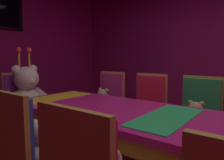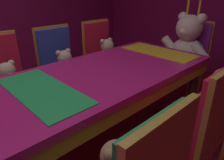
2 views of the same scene
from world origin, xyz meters
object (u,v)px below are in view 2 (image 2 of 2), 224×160
banquet_table (44,102)px  chair_left_4 (100,52)px  chair_left_3 (58,62)px  throne_chair (192,51)px  teddy_left_4 (108,54)px  chair_left_2 (3,75)px  teddy_left_2 (9,81)px  teddy_right_4 (219,88)px  chair_right_3 (201,126)px  teddy_left_3 (66,66)px  king_teddy_bear (187,43)px

banquet_table → chair_left_4: size_ratio=3.12×
chair_left_3 → throne_chair: 1.70m
teddy_left_4 → chair_left_2: bearing=-98.2°
teddy_left_2 → chair_left_3: chair_left_3 is taller
chair_left_4 → teddy_right_4: size_ratio=3.00×
teddy_left_2 → banquet_table: bearing=-0.9°
chair_left_2 → chair_left_4: (0.02, 1.19, 0.00)m
chair_right_3 → throne_chair: (-0.81, 1.49, 0.00)m
teddy_left_3 → teddy_left_4: 0.61m
chair_left_2 → throne_chair: bearing=68.0°
teddy_left_4 → teddy_right_4: bearing=0.5°
teddy_right_4 → king_teddy_bear: size_ratio=0.38×
chair_right_3 → chair_left_2: bearing=19.2°
throne_chair → teddy_left_3: bearing=-24.0°
banquet_table → king_teddy_bear: bearing=90.0°
chair_left_3 → throne_chair: (0.81, 1.49, 0.00)m
chair_left_2 → king_teddy_bear: 2.08m
banquet_table → chair_right_3: chair_right_3 is taller
king_teddy_bear → chair_right_3: bearing=31.4°
teddy_left_2 → throne_chair: size_ratio=0.33×
banquet_table → teddy_left_4: 1.37m
teddy_left_2 → king_teddy_bear: king_teddy_bear is taller
chair_left_2 → teddy_right_4: (1.52, 1.20, -0.01)m
banquet_table → chair_right_3: 1.00m
teddy_left_2 → chair_left_3: bearing=101.5°
teddy_left_3 → chair_left_4: (-0.15, 0.61, 0.01)m
banquet_table → chair_left_3: (-0.81, 0.59, -0.06)m
king_teddy_bear → teddy_left_2: bearing=-20.0°
teddy_left_3 → chair_right_3: 1.48m
teddy_left_3 → teddy_left_2: bearing=-92.8°
chair_left_3 → teddy_left_4: bearing=76.9°
chair_left_4 → teddy_right_4: chair_left_4 is taller
teddy_left_2 → teddy_left_3: bearing=87.2°
throne_chair → chair_left_4: bearing=-42.8°
chair_left_3 → king_teddy_bear: (0.81, 1.33, 0.14)m
chair_right_3 → king_teddy_bear: size_ratio=1.15×
banquet_table → teddy_left_2: teddy_left_2 is taller
teddy_left_3 → teddy_right_4: bearing=24.9°
teddy_left_2 → throne_chair: throne_chair is taller
banquet_table → chair_left_2: chair_left_2 is taller
chair_left_4 → teddy_right_4: bearing=0.4°
chair_left_2 → teddy_left_4: size_ratio=2.81×
teddy_left_3 → king_teddy_bear: 1.49m
teddy_right_4 → throne_chair: throne_chair is taller
chair_right_3 → king_teddy_bear: king_teddy_bear is taller
teddy_left_2 → teddy_left_3: teddy_left_3 is taller
chair_left_3 → throne_chair: size_ratio=1.00×
king_teddy_bear → teddy_left_4: bearing=-43.1°
chair_left_3 → chair_right_3: same height
teddy_left_4 → teddy_right_4: (1.35, 0.01, -0.01)m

